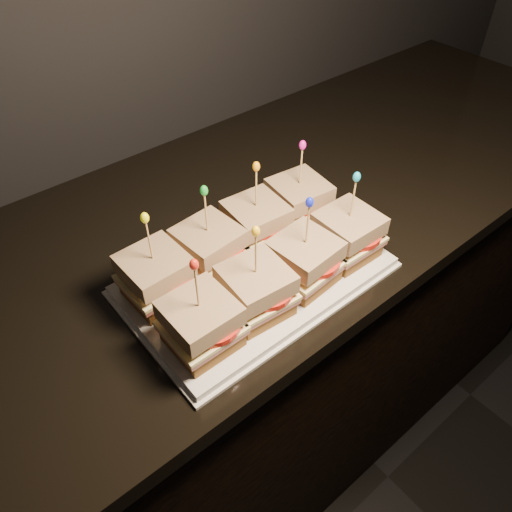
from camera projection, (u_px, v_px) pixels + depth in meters
cabinet at (221, 379)px, 1.25m from camera, size 2.17×0.60×0.91m
granite_slab at (208, 237)px, 0.93m from camera, size 2.21×0.64×0.04m
platter at (256, 276)px, 0.82m from camera, size 0.41×0.25×0.02m
platter_rim at (256, 279)px, 0.82m from camera, size 0.42×0.27×0.01m
sandwich_0_bread_bot at (159, 289)px, 0.77m from camera, size 0.09×0.09×0.02m
sandwich_0_ham at (157, 282)px, 0.76m from camera, size 0.10×0.10×0.01m
sandwich_0_cheese at (157, 279)px, 0.75m from camera, size 0.10×0.10×0.01m
sandwich_0_tomato at (165, 274)px, 0.75m from camera, size 0.09×0.09×0.01m
sandwich_0_bread_top at (154, 266)px, 0.73m from camera, size 0.09×0.09×0.03m
sandwich_0_pick at (150, 243)px, 0.70m from camera, size 0.00×0.00×0.09m
sandwich_0_frill at (145, 218)px, 0.67m from camera, size 0.01×0.01×0.02m
sandwich_1_bread_bot at (210, 261)px, 0.81m from camera, size 0.10×0.10×0.02m
sandwich_1_ham at (210, 254)px, 0.80m from camera, size 0.10×0.10×0.01m
sandwich_1_cheese at (209, 251)px, 0.80m from camera, size 0.11×0.10×0.01m
sandwich_1_tomato at (217, 246)px, 0.79m from camera, size 0.09×0.09×0.01m
sandwich_1_bread_top at (208, 238)px, 0.78m from camera, size 0.10×0.10×0.03m
sandwich_1_pick at (206, 215)px, 0.75m from camera, size 0.00×0.00×0.09m
sandwich_1_frill at (204, 191)px, 0.71m from camera, size 0.01×0.01×0.02m
sandwich_2_bread_bot at (256, 236)px, 0.86m from camera, size 0.10×0.10×0.02m
sandwich_2_ham at (256, 229)px, 0.85m from camera, size 0.10×0.10×0.01m
sandwich_2_cheese at (256, 226)px, 0.84m from camera, size 0.11×0.10×0.01m
sandwich_2_tomato at (264, 221)px, 0.84m from camera, size 0.09×0.09×0.01m
sandwich_2_bread_top at (256, 213)px, 0.82m from camera, size 0.10×0.10×0.03m
sandwich_2_pick at (256, 191)px, 0.79m from camera, size 0.00×0.00×0.09m
sandwich_2_frill at (256, 166)px, 0.76m from camera, size 0.01×0.01×0.02m
sandwich_3_bread_bot at (298, 214)px, 0.90m from camera, size 0.10×0.10×0.02m
sandwich_3_ham at (298, 206)px, 0.89m from camera, size 0.11×0.10×0.01m
sandwich_3_cheese at (298, 203)px, 0.89m from camera, size 0.11×0.11×0.01m
sandwich_3_tomato at (306, 199)px, 0.88m from camera, size 0.09×0.09×0.01m
sandwich_3_bread_top at (299, 191)px, 0.87m from camera, size 0.10×0.10×0.03m
sandwich_3_pick at (301, 169)px, 0.84m from camera, size 0.00×0.00×0.09m
sandwich_3_frill at (303, 145)px, 0.80m from camera, size 0.01×0.01×0.02m
sandwich_4_bread_bot at (203, 336)px, 0.70m from camera, size 0.09×0.09×0.02m
sandwich_4_ham at (202, 329)px, 0.69m from camera, size 0.10×0.09×0.01m
sandwich_4_cheese at (201, 326)px, 0.69m from camera, size 0.10×0.10×0.01m
sandwich_4_tomato at (211, 321)px, 0.68m from camera, size 0.09×0.09×0.01m
sandwich_4_bread_top at (200, 313)px, 0.67m from camera, size 0.09×0.09×0.03m
sandwich_4_pick at (197, 290)px, 0.64m from camera, size 0.00×0.00×0.09m
sandwich_4_frill at (194, 265)px, 0.60m from camera, size 0.01×0.01×0.02m
sandwich_5_bread_bot at (256, 303)px, 0.75m from camera, size 0.10×0.10×0.02m
sandwich_5_ham at (256, 296)px, 0.73m from camera, size 0.10×0.10×0.01m
sandwich_5_cheese at (256, 292)px, 0.73m from camera, size 0.11×0.10×0.01m
sandwich_5_tomato at (265, 287)px, 0.73m from camera, size 0.09×0.09×0.01m
sandwich_5_bread_top at (256, 279)px, 0.71m from camera, size 0.10×0.10×0.03m
sandwich_5_pick at (256, 256)px, 0.68m from camera, size 0.00×0.00×0.09m
sandwich_5_frill at (256, 231)px, 0.65m from camera, size 0.01×0.01×0.02m
sandwich_6_bread_bot at (303, 273)px, 0.79m from camera, size 0.10×0.10×0.02m
sandwich_6_ham at (304, 266)px, 0.78m from camera, size 0.10×0.10×0.01m
sandwich_6_cheese at (304, 263)px, 0.78m from camera, size 0.11×0.10×0.01m
sandwich_6_tomato at (313, 258)px, 0.77m from camera, size 0.09×0.09×0.01m
sandwich_6_bread_top at (305, 250)px, 0.76m from camera, size 0.10×0.10×0.03m
sandwich_6_pick at (307, 227)px, 0.73m from camera, size 0.00×0.00×0.09m
sandwich_6_frill at (310, 202)px, 0.69m from camera, size 0.01×0.01×0.02m
sandwich_7_bread_bot at (345, 247)px, 0.84m from camera, size 0.09×0.09×0.02m
sandwich_7_ham at (346, 240)px, 0.83m from camera, size 0.10×0.10×0.01m
sandwich_7_cheese at (347, 237)px, 0.82m from camera, size 0.10×0.10×0.01m
sandwich_7_tomato at (355, 232)px, 0.82m from camera, size 0.09×0.09×0.01m
sandwich_7_bread_top at (349, 224)px, 0.80m from camera, size 0.09×0.09×0.03m
sandwich_7_pick at (353, 201)px, 0.77m from camera, size 0.00×0.00×0.09m
sandwich_7_frill at (357, 177)px, 0.74m from camera, size 0.01×0.01×0.02m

